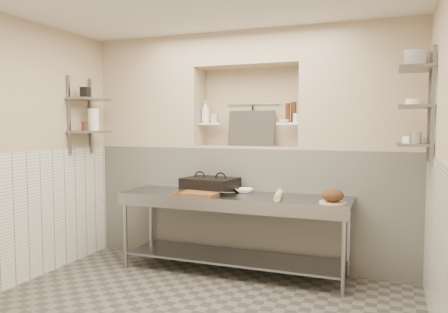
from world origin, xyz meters
The scene contains 45 objects.
wall_left centered at (-2.05, 0.00, 1.40)m, with size 0.10×3.90×2.80m, color tan.
wall_back centered at (0.00, 2.00, 1.40)m, with size 4.00×0.10×2.80m, color tan.
backwall_lower centered at (0.00, 1.75, 0.70)m, with size 4.00×0.40×1.40m, color silver.
alcove_sill centered at (0.00, 1.75, 1.41)m, with size 1.30×0.40×0.02m, color tan.
backwall_pillar_left centered at (-1.33, 1.75, 2.10)m, with size 1.35×0.40×1.40m, color tan.
backwall_pillar_right centered at (1.33, 1.75, 2.10)m, with size 1.35×0.40×1.40m, color tan.
backwall_header centered at (0.00, 1.75, 2.60)m, with size 1.30×0.40×0.40m, color tan.
wainscot_left centered at (-1.99, 0.00, 0.70)m, with size 0.02×3.90×1.40m, color silver.
wainscot_right centered at (1.99, 0.00, 0.70)m, with size 0.02×3.90×1.40m, color silver.
alcove_shelf_left centered at (-0.50, 1.75, 1.70)m, with size 0.28×0.16×0.03m, color white.
alcove_shelf_right centered at (0.50, 1.75, 1.70)m, with size 0.28×0.16×0.03m, color white.
utensil_rail centered at (0.00, 1.92, 1.95)m, with size 0.02×0.02×0.70m, color gray.
hanging_steel centered at (0.00, 1.90, 1.78)m, with size 0.02×0.02×0.30m, color black.
splash_panel centered at (0.00, 1.85, 1.64)m, with size 0.60×0.02×0.45m, color #383330.
shelf_rail_left_a centered at (-1.98, 1.25, 1.80)m, with size 0.03×0.03×0.95m, color slate.
shelf_rail_left_b centered at (-1.98, 0.85, 1.80)m, with size 0.03×0.03×0.95m, color slate.
wall_shelf_left_lower centered at (-1.84, 1.05, 1.60)m, with size 0.30×0.50×0.03m, color slate.
wall_shelf_left_upper centered at (-1.84, 1.05, 2.00)m, with size 0.30×0.50×0.03m, color slate.
shelf_rail_right_a centered at (1.98, 1.25, 1.85)m, with size 0.03×0.03×1.05m, color slate.
shelf_rail_right_b centered at (1.98, 0.85, 1.85)m, with size 0.03×0.03×1.05m, color slate.
wall_shelf_right_lower centered at (1.84, 1.05, 1.50)m, with size 0.30×0.50×0.03m, color slate.
wall_shelf_right_mid centered at (1.84, 1.05, 1.85)m, with size 0.30×0.50×0.03m, color slate.
wall_shelf_right_upper centered at (1.84, 1.05, 2.20)m, with size 0.30×0.50×0.03m, color slate.
prep_table centered at (-0.01, 1.18, 0.64)m, with size 2.60×0.70×0.90m.
panini_press centered at (-0.33, 1.31, 0.98)m, with size 0.66×0.52×0.16m.
cutting_board centered at (-0.34, 0.99, 0.92)m, with size 0.47×0.33×0.04m, color brown.
knife_blade centered at (-0.06, 1.04, 0.95)m, with size 0.25×0.03×0.01m, color gray.
tongs centered at (-0.53, 0.97, 0.96)m, with size 0.03×0.03×0.29m, color gray.
mixing_bowl centered at (0.07, 1.36, 0.93)m, with size 0.21×0.21×0.05m, color white.
rolling_pin centered at (0.53, 1.12, 0.94)m, with size 0.07×0.07×0.47m, color beige.
bread_board centered at (1.11, 1.03, 0.91)m, with size 0.27×0.27×0.02m, color beige.
bread_loaf centered at (1.11, 1.03, 0.98)m, with size 0.22×0.22×0.13m, color #4C2D19.
bottle_soap centered at (-0.58, 1.76, 1.85)m, with size 0.11×0.11×0.27m, color white.
jar_alcove centered at (-0.47, 1.79, 1.77)m, with size 0.08×0.08×0.11m, color tan.
bowl_alcove centered at (0.45, 1.73, 1.73)m, with size 0.12×0.12×0.04m, color white.
condiment_a centered at (0.55, 1.79, 1.83)m, with size 0.07×0.07×0.24m, color #3D2113.
condiment_b centered at (0.48, 1.74, 1.83)m, with size 0.06×0.06×0.23m, color #3D2113.
condiment_c centered at (0.58, 1.75, 1.77)m, with size 0.06×0.06×0.11m, color white.
jug_left centered at (-1.84, 1.13, 1.75)m, with size 0.14×0.14×0.28m, color white.
jar_left centered at (-1.84, 0.97, 1.67)m, with size 0.07×0.07×0.11m, color #3D2113.
box_left_upper centered at (-1.84, 0.99, 2.08)m, with size 0.09×0.09×0.13m, color black.
bowl_right centered at (1.84, 1.07, 1.54)m, with size 0.21×0.21×0.06m, color white.
canister_right centered at (1.84, 0.85, 1.56)m, with size 0.10×0.10×0.10m, color gray.
bowl_right_mid centered at (1.84, 1.11, 1.89)m, with size 0.17×0.17×0.06m, color white.
basket_right centered at (1.84, 1.00, 2.28)m, with size 0.18×0.22×0.14m, color gray.
Camera 1 is at (1.63, -3.39, 1.67)m, focal length 35.00 mm.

